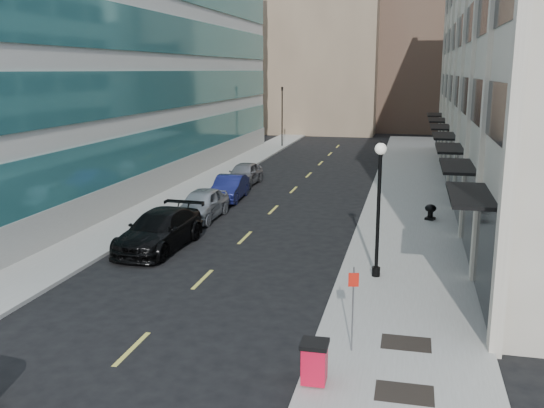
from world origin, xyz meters
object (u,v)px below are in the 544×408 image
at_px(car_silver_sedan, 202,204).
at_px(trash_bin, 314,361).
at_px(urn_planter, 430,210).
at_px(lamppost, 379,198).
at_px(sign_post, 353,297).
at_px(car_blue_sedan, 229,188).
at_px(car_black_pickup, 159,230).
at_px(traffic_signal, 282,91).
at_px(car_grey_sedan, 244,174).

xyz_separation_m(car_silver_sedan, trash_bin, (8.60, -16.02, -0.06)).
height_order(car_silver_sedan, urn_planter, car_silver_sedan).
xyz_separation_m(car_silver_sedan, urn_planter, (11.80, 1.96, -0.16)).
bearing_deg(lamppost, sign_post, -92.40).
height_order(car_blue_sedan, trash_bin, car_blue_sedan).
bearing_deg(urn_planter, car_black_pickup, -147.35).
xyz_separation_m(car_blue_sedan, sign_post, (9.33, -19.01, 0.97)).
bearing_deg(sign_post, lamppost, 75.72).
bearing_deg(car_silver_sedan, lamppost, -37.76).
bearing_deg(urn_planter, traffic_signal, 115.92).
distance_m(car_blue_sedan, lamppost, 15.99).
xyz_separation_m(car_grey_sedan, urn_planter, (12.27, -8.03, -0.12)).
bearing_deg(trash_bin, car_black_pickup, 128.68).
distance_m(traffic_signal, lamppost, 40.43).
distance_m(traffic_signal, car_black_pickup, 36.97).
distance_m(car_grey_sedan, urn_planter, 14.67).
bearing_deg(car_grey_sedan, lamppost, -59.04).
xyz_separation_m(car_silver_sedan, sign_post, (9.33, -14.03, 0.91)).
distance_m(car_black_pickup, car_silver_sedan, 5.60).
bearing_deg(sign_post, car_blue_sedan, 104.27).
bearing_deg(car_grey_sedan, car_silver_sedan, -86.17).
distance_m(car_black_pickup, car_blue_sedan, 10.57).
distance_m(traffic_signal, urn_planter, 32.65).
xyz_separation_m(car_black_pickup, sign_post, (9.33, -8.43, 0.87)).
distance_m(traffic_signal, car_silver_sedan, 31.45).
xyz_separation_m(car_grey_sedan, trash_bin, (9.07, -26.01, -0.03)).
bearing_deg(trash_bin, traffic_signal, 102.21).
bearing_deg(traffic_signal, urn_planter, -64.08).
height_order(car_black_pickup, urn_planter, car_black_pickup).
relative_size(car_blue_sedan, urn_planter, 5.55).
bearing_deg(urn_planter, car_silver_sedan, -170.56).
height_order(traffic_signal, car_blue_sedan, traffic_signal).
relative_size(car_blue_sedan, car_grey_sedan, 1.00).
bearing_deg(traffic_signal, car_black_pickup, -86.40).
relative_size(traffic_signal, car_silver_sedan, 1.48).
bearing_deg(car_silver_sedan, car_blue_sedan, 90.48).
xyz_separation_m(car_blue_sedan, urn_planter, (11.80, -3.01, -0.10)).
distance_m(car_silver_sedan, car_grey_sedan, 10.00).
distance_m(car_grey_sedan, trash_bin, 27.55).
bearing_deg(car_black_pickup, car_grey_sedan, 94.89).
bearing_deg(lamppost, car_silver_sedan, 141.71).
bearing_deg(car_black_pickup, car_blue_sedan, 93.15).
height_order(trash_bin, urn_planter, trash_bin).
distance_m(car_grey_sedan, lamppost, 20.40).
distance_m(car_silver_sedan, sign_post, 16.88).
bearing_deg(trash_bin, car_grey_sedan, 108.38).
bearing_deg(lamppost, car_black_pickup, 168.33).
relative_size(sign_post, urn_planter, 2.98).
xyz_separation_m(traffic_signal, car_grey_sedan, (1.83, -20.98, -4.95)).
xyz_separation_m(car_grey_sedan, sign_post, (9.80, -24.02, 0.94)).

